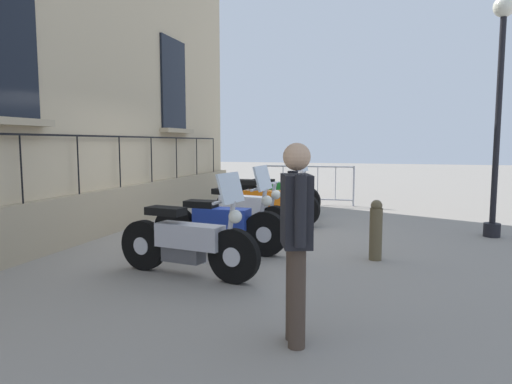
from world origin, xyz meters
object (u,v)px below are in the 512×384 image
object	(u,v)px
motorcycle_white	(241,214)
motorcycle_orange	(267,203)
pedestrian_standing	(296,233)
motorcycle_blue	(220,225)
motorcycle_green	(277,196)
crowd_barrier	(309,183)
bollard	(376,230)
lamppost	(499,95)
motorcycle_silver	(188,242)

from	to	relation	value
motorcycle_white	motorcycle_orange	xyz separation A→B (m)	(0.12, 1.30, 0.02)
motorcycle_orange	pedestrian_standing	bearing A→B (deg)	-73.04
motorcycle_blue	pedestrian_standing	bearing A→B (deg)	-59.02
motorcycle_blue	motorcycle_green	bearing A→B (deg)	89.74
pedestrian_standing	motorcycle_blue	bearing A→B (deg)	120.98
motorcycle_white	crowd_barrier	world-z (taller)	crowd_barrier
motorcycle_orange	bollard	xyz separation A→B (m)	(2.18, -2.29, -0.00)
motorcycle_orange	bollard	size ratio (longest dim) A/B	2.55
motorcycle_white	lamppost	xyz separation A→B (m)	(4.23, 1.24, 2.04)
crowd_barrier	motorcycle_silver	bearing A→B (deg)	-92.81
motorcycle_blue	motorcycle_white	bearing A→B (deg)	91.85
motorcycle_white	bollard	world-z (taller)	motorcycle_white
motorcycle_silver	lamppost	size ratio (longest dim) A/B	0.48
motorcycle_blue	crowd_barrier	world-z (taller)	motorcycle_blue
motorcycle_silver	motorcycle_white	xyz separation A→B (m)	(-0.09, 2.44, -0.02)
pedestrian_standing	motorcycle_orange	bearing A→B (deg)	106.96
motorcycle_white	lamppost	world-z (taller)	lamppost
bollard	motorcycle_green	bearing A→B (deg)	123.09
motorcycle_blue	lamppost	bearing A→B (deg)	29.62
motorcycle_silver	crowd_barrier	size ratio (longest dim) A/B	0.83
motorcycle_white	pedestrian_standing	world-z (taller)	pedestrian_standing
bollard	motorcycle_silver	bearing A→B (deg)	-146.55
motorcycle_white	motorcycle_blue	bearing A→B (deg)	-88.15
motorcycle_orange	pedestrian_standing	size ratio (longest dim) A/B	1.32
motorcycle_green	pedestrian_standing	size ratio (longest dim) A/B	1.23
motorcycle_silver	lamppost	distance (m)	5.90
motorcycle_silver	lamppost	world-z (taller)	lamppost
motorcycle_silver	motorcycle_blue	xyz separation A→B (m)	(-0.06, 1.29, -0.00)
motorcycle_orange	motorcycle_blue	bearing A→B (deg)	-91.98
motorcycle_blue	bollard	distance (m)	2.27
motorcycle_green	motorcycle_silver	bearing A→B (deg)	-89.54
motorcycle_green	crowd_barrier	bearing A→B (deg)	79.70
motorcycle_green	motorcycle_white	bearing A→B (deg)	-91.24
motorcycle_orange	motorcycle_green	distance (m)	1.16
lamppost	pedestrian_standing	world-z (taller)	lamppost
motorcycle_white	motorcycle_green	xyz separation A→B (m)	(0.05, 2.46, 0.05)
motorcycle_orange	pedestrian_standing	xyz separation A→B (m)	(1.61, -5.28, 0.50)
motorcycle_white	motorcycle_orange	size ratio (longest dim) A/B	0.89
motorcycle_orange	lamppost	size ratio (longest dim) A/B	0.53
motorcycle_orange	crowd_barrier	world-z (taller)	motorcycle_orange
motorcycle_blue	motorcycle_orange	world-z (taller)	motorcycle_blue
lamppost	pedestrian_standing	distance (m)	5.97
motorcycle_silver	motorcycle_green	bearing A→B (deg)	90.46
crowd_barrier	pedestrian_standing	bearing A→B (deg)	-81.38
motorcycle_silver	motorcycle_blue	bearing A→B (deg)	92.45
motorcycle_silver	motorcycle_green	size ratio (longest dim) A/B	0.97
bollard	motorcycle_blue	bearing A→B (deg)	-175.86
motorcycle_green	bollard	world-z (taller)	motorcycle_green
motorcycle_green	lamppost	distance (m)	4.79
bollard	pedestrian_standing	bearing A→B (deg)	-100.75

